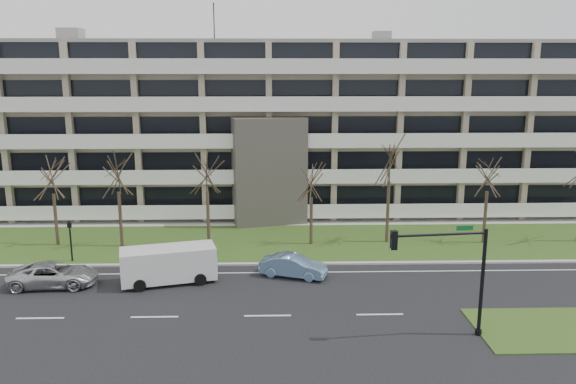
{
  "coord_description": "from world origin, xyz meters",
  "views": [
    {
      "loc": [
        0.37,
        -27.78,
        12.79
      ],
      "look_at": [
        1.34,
        10.0,
        4.56
      ],
      "focal_mm": 35.0,
      "sensor_mm": 36.0,
      "label": 1
    }
  ],
  "objects_px": {
    "traffic_signal": "(452,266)",
    "pedestrian_signal": "(70,236)",
    "silver_pickup": "(54,275)",
    "white_van": "(170,262)",
    "blue_sedan": "(293,266)"
  },
  "relations": [
    {
      "from": "silver_pickup",
      "to": "white_van",
      "type": "height_order",
      "value": "white_van"
    },
    {
      "from": "white_van",
      "to": "traffic_signal",
      "type": "bearing_deg",
      "value": -41.91
    },
    {
      "from": "white_van",
      "to": "pedestrian_signal",
      "type": "xyz_separation_m",
      "value": [
        -7.36,
        3.92,
        0.51
      ]
    },
    {
      "from": "traffic_signal",
      "to": "pedestrian_signal",
      "type": "distance_m",
      "value": 25.15
    },
    {
      "from": "white_van",
      "to": "traffic_signal",
      "type": "relative_size",
      "value": 1.07
    },
    {
      "from": "blue_sedan",
      "to": "traffic_signal",
      "type": "xyz_separation_m",
      "value": [
        7.28,
        -8.42,
        2.95
      ]
    },
    {
      "from": "silver_pickup",
      "to": "blue_sedan",
      "type": "relative_size",
      "value": 1.22
    },
    {
      "from": "silver_pickup",
      "to": "white_van",
      "type": "xyz_separation_m",
      "value": [
        6.92,
        0.47,
        0.61
      ]
    },
    {
      "from": "white_van",
      "to": "pedestrian_signal",
      "type": "bearing_deg",
      "value": 137.29
    },
    {
      "from": "white_van",
      "to": "blue_sedan",
      "type": "bearing_deg",
      "value": -8.96
    },
    {
      "from": "white_van",
      "to": "traffic_signal",
      "type": "xyz_separation_m",
      "value": [
        14.89,
        -7.66,
        2.32
      ]
    },
    {
      "from": "silver_pickup",
      "to": "pedestrian_signal",
      "type": "xyz_separation_m",
      "value": [
        -0.44,
        4.39,
        1.12
      ]
    },
    {
      "from": "silver_pickup",
      "to": "pedestrian_signal",
      "type": "relative_size",
      "value": 1.78
    },
    {
      "from": "white_van",
      "to": "traffic_signal",
      "type": "distance_m",
      "value": 16.91
    },
    {
      "from": "blue_sedan",
      "to": "white_van",
      "type": "distance_m",
      "value": 7.68
    }
  ]
}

